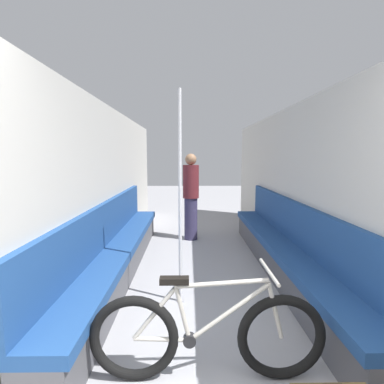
# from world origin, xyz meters

# --- Properties ---
(wall_left) EXTENTS (0.10, 8.92, 2.27)m
(wall_left) POSITION_xyz_m (-1.32, 2.86, 1.14)
(wall_left) COLOR beige
(wall_left) RESTS_ON ground
(wall_right) EXTENTS (0.10, 8.92, 2.27)m
(wall_right) POSITION_xyz_m (1.32, 2.86, 1.14)
(wall_right) COLOR beige
(wall_right) RESTS_ON ground
(bench_seat_row_left) EXTENTS (0.42, 4.45, 0.98)m
(bench_seat_row_left) POSITION_xyz_m (-1.09, 3.05, 0.32)
(bench_seat_row_left) COLOR #4C4C51
(bench_seat_row_left) RESTS_ON ground
(bench_seat_row_right) EXTENTS (0.42, 4.45, 0.98)m
(bench_seat_row_right) POSITION_xyz_m (1.09, 3.05, 0.32)
(bench_seat_row_right) COLOR #4C4C51
(bench_seat_row_right) RESTS_ON ground
(bicycle) EXTENTS (1.66, 0.46, 0.81)m
(bicycle) POSITION_xyz_m (-0.03, 1.20, 0.33)
(bicycle) COLOR black
(bicycle) RESTS_ON ground
(grab_pole_near) EXTENTS (0.08, 0.08, 2.25)m
(grab_pole_near) POSITION_xyz_m (-0.25, 2.35, 1.10)
(grab_pole_near) COLOR gray
(grab_pole_near) RESTS_ON ground
(passenger_standing) EXTENTS (0.30, 0.30, 1.62)m
(passenger_standing) POSITION_xyz_m (-0.12, 4.81, 0.83)
(passenger_standing) COLOR #332D4C
(passenger_standing) RESTS_ON ground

